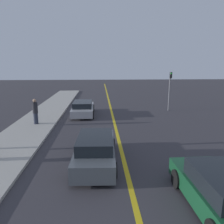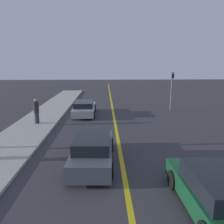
% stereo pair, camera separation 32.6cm
% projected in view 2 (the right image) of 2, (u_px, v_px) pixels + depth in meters
% --- Properties ---
extents(road_center_line, '(0.20, 60.00, 0.01)m').
position_uv_depth(road_center_line, '(114.00, 116.00, 18.68)').
color(road_center_line, gold).
rests_on(road_center_line, ground_plane).
extents(sidewalk_left, '(3.07, 35.11, 0.14)m').
position_uv_depth(sidewalk_left, '(43.00, 117.00, 18.04)').
color(sidewalk_left, '#ADA89E').
rests_on(sidewalk_left, ground_plane).
extents(car_near_right_lane, '(1.90, 4.23, 1.36)m').
position_uv_depth(car_near_right_lane, '(215.00, 193.00, 6.52)').
color(car_near_right_lane, '#144728').
rests_on(car_near_right_lane, ground_plane).
extents(car_ahead_center, '(1.95, 4.52, 1.36)m').
position_uv_depth(car_ahead_center, '(93.00, 149.00, 9.83)').
color(car_ahead_center, '#4C5156').
rests_on(car_ahead_center, ground_plane).
extents(car_far_distant, '(1.94, 4.40, 1.22)m').
position_uv_depth(car_far_distant, '(84.00, 108.00, 19.11)').
color(car_far_distant, '#9E9EA3').
rests_on(car_far_distant, ground_plane).
extents(pedestrian_mid_group, '(0.37, 0.37, 1.83)m').
position_uv_depth(pedestrian_mid_group, '(36.00, 111.00, 15.81)').
color(pedestrian_mid_group, '#282D3D').
rests_on(pedestrian_mid_group, sidewalk_left).
extents(traffic_light, '(0.18, 0.40, 3.64)m').
position_uv_depth(traffic_light, '(172.00, 87.00, 20.25)').
color(traffic_light, slate).
rests_on(traffic_light, ground_plane).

